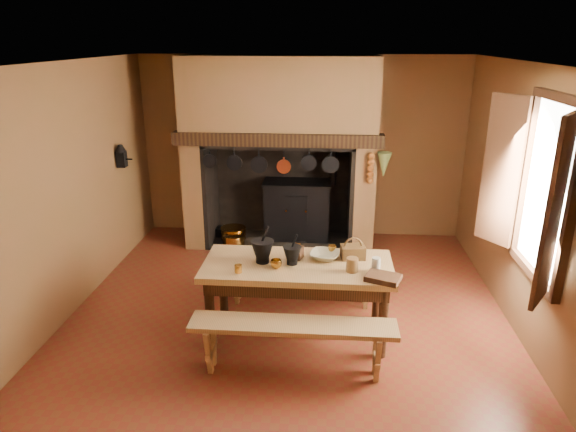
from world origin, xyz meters
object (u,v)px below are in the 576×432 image
Objects in this scene: work_table at (298,275)px; coffee_grinder at (296,252)px; bench_front at (293,336)px; wicker_basket at (353,251)px; mixing_bowl at (325,255)px; iron_range at (298,209)px.

work_table is 0.25m from coffee_grinder.
bench_front is 1.14m from wicker_basket.
wicker_basket is at bearing 17.62° from work_table.
work_table is 0.63m from wicker_basket.
bench_front is at bearing -108.75° from mixing_bowl.
wicker_basket is at bearing -74.11° from iron_range.
work_table is 0.73m from bench_front.
iron_range reaches higher than mixing_bowl.
mixing_bowl is (0.27, 0.81, 0.47)m from bench_front.
coffee_grinder reaches higher than work_table.
work_table is 7.29× the size of wicker_basket.
iron_range is 2.73m from mixing_bowl.
wicker_basket reaches higher than bench_front.
bench_front is (-0.00, -0.67, -0.30)m from work_table.
mixing_bowl is at bearing 179.90° from wicker_basket.
iron_range is 2.71m from coffee_grinder.
coffee_grinder is 0.74× the size of wicker_basket.
coffee_grinder is 0.30m from mixing_bowl.
coffee_grinder is 0.59m from wicker_basket.
iron_range reaches higher than work_table.
work_table is at bearing -170.26° from wicker_basket.
wicker_basket is at bearing 23.82° from coffee_grinder.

